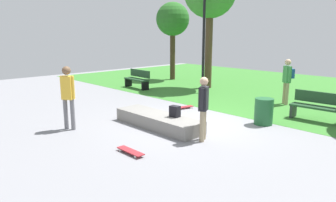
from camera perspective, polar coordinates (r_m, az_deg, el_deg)
The scene contains 14 objects.
ground_plane at distance 9.74m, azimuth 4.47°, elevation -4.15°, with size 28.00×28.00×0.00m, color gray.
grass_lawn at distance 16.34m, azimuth 23.35°, elevation 1.56°, with size 26.60×12.22×0.01m, color #387A2D.
concrete_ledge at distance 9.39m, azimuth -1.80°, elevation -3.54°, with size 2.99×0.86×0.38m, color gray.
backpack_on_ledge at distance 9.04m, azimuth 1.24°, elevation -1.87°, with size 0.28×0.20×0.32m, color black.
skater_performing_trick at distance 9.38m, azimuth -17.54°, elevation 1.45°, with size 0.38×0.34×1.82m.
skater_watching at distance 8.07m, azimuth 6.38°, elevation -0.56°, with size 0.33×0.39×1.65m.
skateboard_by_ledge at distance 7.44m, azimuth -6.75°, elevation -8.92°, with size 0.80×0.20×0.08m.
skateboard_spare at distance 11.62m, azimuth 2.75°, elevation -1.11°, with size 0.37×0.82×0.08m.
park_bench_far_right at distance 10.99m, azimuth 25.33°, elevation -0.83°, with size 1.62×0.55×0.91m.
park_bench_center_lawn at distance 15.99m, azimuth -5.48°, elevation 4.03°, with size 1.63×0.57×0.91m.
tree_slender_maple at distance 18.83m, azimuth 0.85°, elevation 14.27°, with size 1.91×1.91×4.45m.
lamp_post at distance 14.55m, azimuth 6.43°, elevation 11.81°, with size 0.28×0.28×4.40m.
trash_bin at distance 10.02m, azimuth 16.80°, elevation -1.80°, with size 0.55×0.55×0.80m, color #1E592D.
pedestrian_with_backpack at distance 13.03m, azimuth 20.64°, elevation 3.99°, with size 0.44×0.45×1.75m.
Camera 1 is at (6.23, -6.97, 2.73)m, focal length 33.98 mm.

